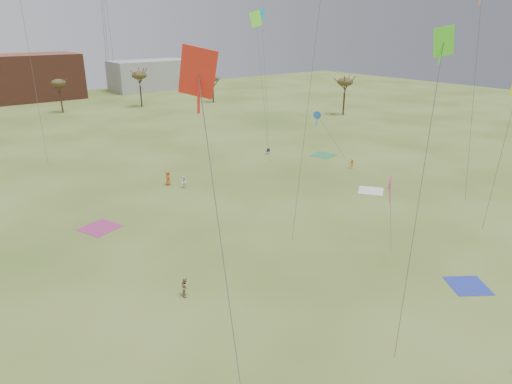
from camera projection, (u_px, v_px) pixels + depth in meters
ground at (356, 307)px, 33.26m from camera, size 260.00×260.00×0.00m
spectator_fore_b at (185, 287)px, 34.44m from camera, size 0.87×0.93×1.53m
flyer_mid_b at (352, 163)px, 65.04m from camera, size 1.05×1.14×1.54m
spectator_mid_e at (184, 182)px, 57.21m from camera, size 0.95×0.96×1.56m
flyer_far_b at (168, 178)px, 58.30m from camera, size 1.02×1.08×1.85m
blanket_blue at (468, 286)px, 35.99m from camera, size 4.01×4.01×0.03m
blanket_cream at (371, 191)px, 56.55m from camera, size 4.14×4.14×0.03m
blanket_plum at (100, 228)px, 46.26m from camera, size 4.33×4.33×0.03m
blanket_olive at (323, 155)px, 71.93m from camera, size 4.18×4.18×0.03m
camp_chair_right at (268, 152)px, 72.47m from camera, size 0.67×0.64×0.87m
kites_aloft at (228, 3)px, 43.60m from camera, size 54.53×56.97×26.97m
tree_line at (33, 92)px, 87.96m from camera, size 117.44×49.32×8.91m
building_brick at (28, 77)px, 123.20m from camera, size 26.00×16.00×12.00m
building_grey at (151, 75)px, 142.27m from camera, size 24.00×12.00×9.00m
radio_tower at (106, 25)px, 136.65m from camera, size 1.51×1.72×41.00m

